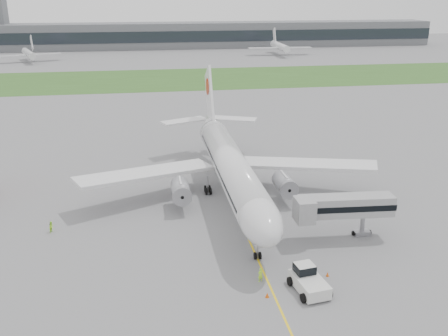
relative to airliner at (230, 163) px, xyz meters
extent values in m
plane|color=gray|center=(0.00, -4.87, -5.66)|extent=(600.00, 600.00, 0.00)
cube|color=#335A21|center=(0.00, 115.13, -5.65)|extent=(600.00, 50.00, 0.02)
cube|color=slate|center=(0.00, 225.13, 1.34)|extent=(320.00, 22.00, 14.00)
cube|color=#20262D|center=(0.00, 214.13, 1.34)|extent=(320.00, 0.60, 6.00)
cylinder|color=silver|center=(0.00, -0.87, -0.06)|extent=(5.00, 38.00, 5.00)
ellipsoid|color=silver|center=(0.00, -20.37, -0.06)|extent=(5.00, 11.00, 5.00)
cube|color=black|center=(0.00, -21.37, 0.84)|extent=(3.20, 1.54, 1.14)
cone|color=silver|center=(0.00, 21.13, 0.74)|extent=(5.00, 10.53, 6.16)
cube|color=silver|center=(-13.00, 1.13, -1.26)|extent=(22.13, 13.52, 1.70)
cube|color=silver|center=(13.00, 1.13, -1.26)|extent=(22.13, 13.52, 1.70)
cylinder|color=gray|center=(-8.00, -3.37, -2.66)|extent=(2.70, 5.20, 2.70)
cylinder|color=gray|center=(8.00, -3.37, -2.66)|extent=(2.70, 5.20, 2.70)
cube|color=silver|center=(0.00, 22.63, 5.84)|extent=(0.45, 10.90, 12.76)
cylinder|color=#AF1E0A|center=(0.00, 23.63, 7.84)|extent=(0.60, 3.20, 3.20)
cube|color=silver|center=(-5.00, 23.63, 1.14)|extent=(9.54, 6.34, 0.35)
cube|color=silver|center=(5.00, 23.63, 1.14)|extent=(9.54, 6.34, 0.35)
cylinder|color=#97969C|center=(0.00, -19.87, -4.11)|extent=(0.24, 0.24, 3.10)
cylinder|color=black|center=(-3.20, 2.13, -5.11)|extent=(1.40, 1.10, 1.10)
cylinder|color=black|center=(3.20, 2.13, -5.11)|extent=(1.40, 1.10, 1.10)
cube|color=silver|center=(4.00, -27.60, -4.76)|extent=(3.51, 5.42, 1.35)
cube|color=silver|center=(3.81, -26.26, -3.63)|extent=(2.26, 2.07, 1.13)
cube|color=black|center=(3.81, -26.26, -3.58)|extent=(2.33, 2.14, 0.96)
cylinder|color=black|center=(2.25, -26.14, -5.15)|extent=(0.53, 1.06, 1.01)
cylinder|color=black|center=(5.27, -25.71, -5.15)|extent=(0.53, 1.06, 1.01)
cylinder|color=black|center=(2.73, -29.49, -5.15)|extent=(0.53, 1.06, 1.01)
cylinder|color=black|center=(5.75, -29.06, -5.15)|extent=(0.53, 1.06, 1.01)
cube|color=gray|center=(12.59, -16.18, -1.04)|extent=(12.59, 3.48, 2.67)
cube|color=black|center=(12.59, -16.18, -1.04)|extent=(12.77, 3.58, 0.80)
cube|color=gray|center=(6.77, -16.68, -1.04)|extent=(2.31, 3.02, 3.02)
cylinder|color=#97969C|center=(15.28, -15.91, -3.97)|extent=(0.62, 0.62, 3.38)
cube|color=#97969C|center=(15.28, -15.91, -5.35)|extent=(2.21, 1.38, 0.62)
cylinder|color=black|center=(14.13, -15.83, -5.35)|extent=(0.31, 0.64, 0.62)
cylinder|color=black|center=(16.43, -15.98, -5.35)|extent=(0.31, 0.64, 0.62)
cone|color=#DC530B|center=(-0.82, -28.00, -5.37)|extent=(0.43, 0.43, 0.59)
cone|color=#DC530B|center=(7.08, -25.02, -5.40)|extent=(0.38, 0.38, 0.52)
imported|color=#B4FF2A|center=(-0.84, -24.85, -4.79)|extent=(0.75, 0.63, 1.74)
imported|color=#ADFE2A|center=(-26.07, -8.16, -4.88)|extent=(0.86, 0.94, 1.56)
camera|label=1|loc=(-12.86, -72.43, 25.38)|focal=40.00mm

